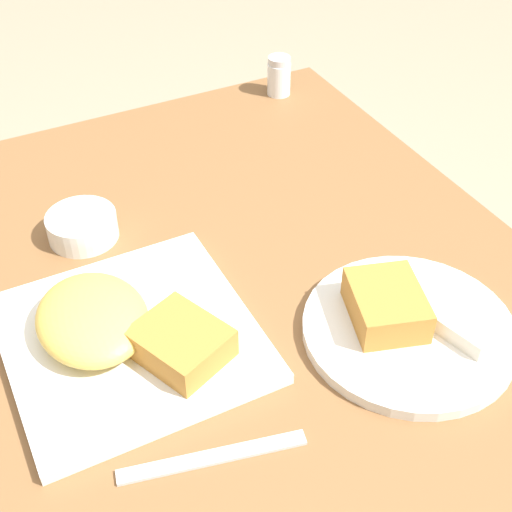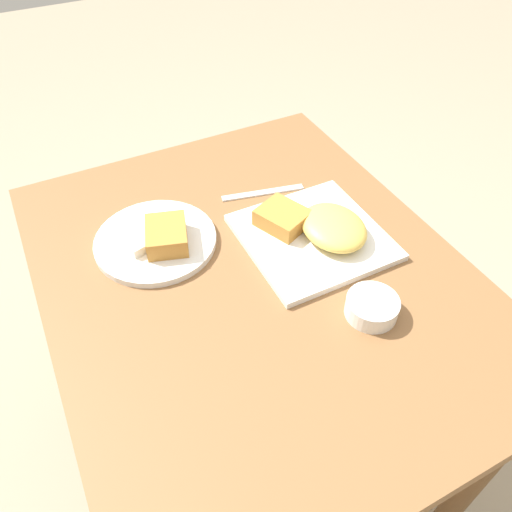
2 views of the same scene
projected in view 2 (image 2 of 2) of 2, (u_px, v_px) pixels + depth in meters
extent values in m
plane|color=gray|center=(255.00, 443.00, 1.46)|extent=(8.00, 8.00, 0.00)
cube|color=brown|center=(255.00, 278.00, 0.95)|extent=(0.95, 0.76, 0.04)
cylinder|color=brown|center=(479.00, 473.00, 1.06)|extent=(0.05, 0.05, 0.70)
cylinder|color=brown|center=(287.00, 236.00, 1.58)|extent=(0.05, 0.05, 0.70)
cylinder|color=brown|center=(84.00, 308.00, 1.37)|extent=(0.05, 0.05, 0.70)
cube|color=white|center=(313.00, 237.00, 1.00)|extent=(0.27, 0.27, 0.01)
ellipsoid|color=#E5BC51|center=(334.00, 227.00, 0.98)|extent=(0.15, 0.12, 0.04)
cube|color=#B77A33|center=(283.00, 218.00, 1.00)|extent=(0.12, 0.11, 0.04)
cylinder|color=white|center=(156.00, 241.00, 0.99)|extent=(0.24, 0.24, 0.01)
cube|color=#B77A33|center=(167.00, 235.00, 0.96)|extent=(0.11, 0.10, 0.04)
cube|color=silver|center=(131.00, 236.00, 0.98)|extent=(0.12, 0.07, 0.02)
cylinder|color=white|center=(372.00, 307.00, 0.86)|extent=(0.09, 0.09, 0.03)
cylinder|color=#D1B775|center=(373.00, 301.00, 0.85)|extent=(0.08, 0.08, 0.00)
cube|color=silver|center=(263.00, 193.00, 1.11)|extent=(0.06, 0.18, 0.00)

